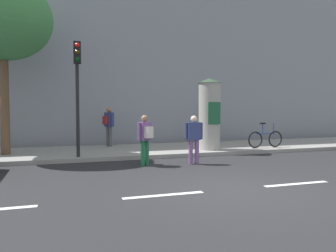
{
  "coord_description": "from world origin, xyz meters",
  "views": [
    {
      "loc": [
        -3.84,
        -6.75,
        1.86
      ],
      "look_at": [
        -0.96,
        2.0,
        1.37
      ],
      "focal_mm": 35.8,
      "sensor_mm": 36.0,
      "label": 1
    }
  ],
  "objects_px": {
    "poster_column": "(209,113)",
    "street_tree": "(2,19)",
    "pedestrian_in_light_jacket": "(194,136)",
    "pedestrian_in_dark_shirt": "(109,123)",
    "pedestrian_with_backpack": "(145,136)",
    "pedestrian_near_pole": "(213,125)",
    "bicycle_leaning": "(265,139)",
    "traffic_light": "(77,80)"
  },
  "relations": [
    {
      "from": "pedestrian_in_dark_shirt",
      "to": "pedestrian_near_pole",
      "type": "bearing_deg",
      "value": -0.08
    },
    {
      "from": "pedestrian_near_pole",
      "to": "bicycle_leaning",
      "type": "bearing_deg",
      "value": -63.38
    },
    {
      "from": "street_tree",
      "to": "pedestrian_near_pole",
      "type": "relative_size",
      "value": 4.21
    },
    {
      "from": "street_tree",
      "to": "pedestrian_with_backpack",
      "type": "relative_size",
      "value": 3.93
    },
    {
      "from": "traffic_light",
      "to": "bicycle_leaning",
      "type": "xyz_separation_m",
      "value": [
        7.91,
        0.47,
        -2.31
      ]
    },
    {
      "from": "pedestrian_in_light_jacket",
      "to": "traffic_light",
      "type": "bearing_deg",
      "value": 154.5
    },
    {
      "from": "traffic_light",
      "to": "pedestrian_in_light_jacket",
      "type": "height_order",
      "value": "traffic_light"
    },
    {
      "from": "pedestrian_in_light_jacket",
      "to": "bicycle_leaning",
      "type": "distance_m",
      "value": 4.83
    },
    {
      "from": "pedestrian_near_pole",
      "to": "pedestrian_in_light_jacket",
      "type": "bearing_deg",
      "value": -122.32
    },
    {
      "from": "pedestrian_near_pole",
      "to": "bicycle_leaning",
      "type": "height_order",
      "value": "pedestrian_near_pole"
    },
    {
      "from": "street_tree",
      "to": "bicycle_leaning",
      "type": "xyz_separation_m",
      "value": [
        10.43,
        -1.12,
        -4.54
      ]
    },
    {
      "from": "poster_column",
      "to": "pedestrian_with_backpack",
      "type": "distance_m",
      "value": 4.04
    },
    {
      "from": "street_tree",
      "to": "pedestrian_in_light_jacket",
      "type": "distance_m",
      "value": 8.11
    },
    {
      "from": "bicycle_leaning",
      "to": "traffic_light",
      "type": "bearing_deg",
      "value": -176.62
    },
    {
      "from": "pedestrian_in_light_jacket",
      "to": "pedestrian_in_dark_shirt",
      "type": "xyz_separation_m",
      "value": [
        -2.14,
        4.76,
        0.27
      ]
    },
    {
      "from": "poster_column",
      "to": "traffic_light",
      "type": "bearing_deg",
      "value": -173.0
    },
    {
      "from": "pedestrian_in_light_jacket",
      "to": "pedestrian_near_pole",
      "type": "bearing_deg",
      "value": 57.68
    },
    {
      "from": "bicycle_leaning",
      "to": "pedestrian_in_light_jacket",
      "type": "bearing_deg",
      "value": -152.86
    },
    {
      "from": "bicycle_leaning",
      "to": "pedestrian_with_backpack",
      "type": "bearing_deg",
      "value": -161.1
    },
    {
      "from": "traffic_light",
      "to": "pedestrian_in_dark_shirt",
      "type": "relative_size",
      "value": 2.25
    },
    {
      "from": "pedestrian_with_backpack",
      "to": "street_tree",
      "type": "bearing_deg",
      "value": 145.15
    },
    {
      "from": "poster_column",
      "to": "pedestrian_near_pole",
      "type": "height_order",
      "value": "poster_column"
    },
    {
      "from": "pedestrian_with_backpack",
      "to": "pedestrian_in_dark_shirt",
      "type": "distance_m",
      "value": 4.62
    },
    {
      "from": "pedestrian_in_dark_shirt",
      "to": "poster_column",
      "type": "bearing_deg",
      "value": -31.82
    },
    {
      "from": "pedestrian_near_pole",
      "to": "bicycle_leaning",
      "type": "xyz_separation_m",
      "value": [
        1.28,
        -2.55,
        -0.51
      ]
    },
    {
      "from": "poster_column",
      "to": "pedestrian_near_pole",
      "type": "distance_m",
      "value": 2.77
    },
    {
      "from": "pedestrian_near_pole",
      "to": "bicycle_leaning",
      "type": "distance_m",
      "value": 2.9
    },
    {
      "from": "traffic_light",
      "to": "pedestrian_near_pole",
      "type": "relative_size",
      "value": 2.59
    },
    {
      "from": "pedestrian_near_pole",
      "to": "pedestrian_with_backpack",
      "type": "bearing_deg",
      "value": -135.33
    },
    {
      "from": "pedestrian_with_backpack",
      "to": "pedestrian_in_light_jacket",
      "type": "relative_size",
      "value": 1.02
    },
    {
      "from": "pedestrian_in_light_jacket",
      "to": "pedestrian_near_pole",
      "type": "relative_size",
      "value": 1.05
    },
    {
      "from": "traffic_light",
      "to": "pedestrian_with_backpack",
      "type": "bearing_deg",
      "value": -37.85
    },
    {
      "from": "pedestrian_near_pole",
      "to": "bicycle_leaning",
      "type": "relative_size",
      "value": 0.87
    },
    {
      "from": "pedestrian_with_backpack",
      "to": "pedestrian_in_light_jacket",
      "type": "height_order",
      "value": "pedestrian_with_backpack"
    },
    {
      "from": "street_tree",
      "to": "pedestrian_with_backpack",
      "type": "xyz_separation_m",
      "value": [
        4.52,
        -3.14,
        -4.11
      ]
    },
    {
      "from": "poster_column",
      "to": "street_tree",
      "type": "xyz_separation_m",
      "value": [
        -7.83,
        0.94,
        3.44
      ]
    },
    {
      "from": "pedestrian_with_backpack",
      "to": "bicycle_leaning",
      "type": "bearing_deg",
      "value": 18.9
    },
    {
      "from": "traffic_light",
      "to": "pedestrian_near_pole",
      "type": "xyz_separation_m",
      "value": [
        6.63,
        3.02,
        -1.8
      ]
    },
    {
      "from": "traffic_light",
      "to": "pedestrian_with_backpack",
      "type": "relative_size",
      "value": 2.42
    },
    {
      "from": "street_tree",
      "to": "pedestrian_with_backpack",
      "type": "bearing_deg",
      "value": -34.85
    },
    {
      "from": "street_tree",
      "to": "pedestrian_with_backpack",
      "type": "height_order",
      "value": "street_tree"
    },
    {
      "from": "poster_column",
      "to": "pedestrian_in_light_jacket",
      "type": "distance_m",
      "value": 3.0
    }
  ]
}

